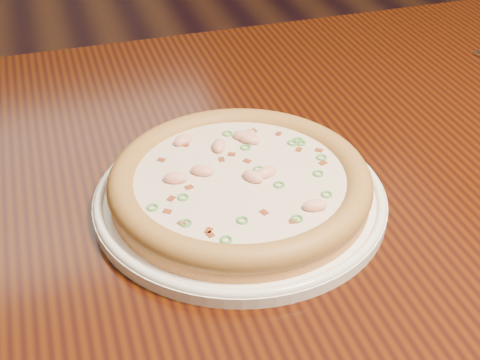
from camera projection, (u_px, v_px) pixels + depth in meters
name	position (u px, v px, depth m)	size (l,w,h in m)	color
ground	(147.00, 252.00, 1.76)	(9.00, 9.00, 0.00)	black
hero_table	(320.00, 226.00, 0.83)	(1.20, 0.80, 0.75)	black
plate	(240.00, 197.00, 0.69)	(0.30, 0.30, 0.02)	white
pizza	(240.00, 182.00, 0.68)	(0.27, 0.27, 0.03)	tan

